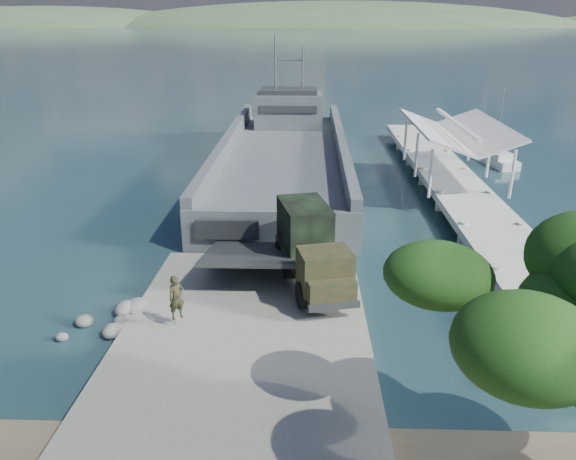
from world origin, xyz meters
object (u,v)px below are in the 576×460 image
at_px(military_truck, 311,246).
at_px(sailboat_far, 480,141).
at_px(pier, 455,176).
at_px(sailboat_near, 495,160).
at_px(soldier, 177,306).
at_px(landing_craft, 284,164).

xyz_separation_m(military_truck, sailboat_far, (17.21, 32.07, -1.86)).
bearing_deg(pier, sailboat_far, 68.58).
relative_size(pier, sailboat_far, 7.19).
height_order(military_truck, sailboat_near, sailboat_near).
distance_m(pier, military_truck, 17.85).
bearing_deg(sailboat_near, pier, -132.93).
bearing_deg(sailboat_far, soldier, -114.34).
height_order(pier, soldier, pier).
height_order(landing_craft, military_truck, landing_craft).
bearing_deg(sailboat_far, sailboat_near, -88.79).
distance_m(landing_craft, soldier, 24.86).
bearing_deg(military_truck, pier, 40.72).
bearing_deg(landing_craft, sailboat_near, 13.49).
xyz_separation_m(landing_craft, sailboat_near, (18.44, 4.35, -0.56)).
bearing_deg(pier, landing_craft, 155.96).
bearing_deg(soldier, sailboat_near, 14.80).
distance_m(military_truck, soldier, 7.11).
bearing_deg(landing_craft, sailboat_far, 32.15).
height_order(landing_craft, sailboat_near, landing_craft).
xyz_separation_m(pier, sailboat_near, (6.05, 9.87, -1.22)).
bearing_deg(sailboat_far, military_truck, -110.88).
bearing_deg(pier, military_truck, -125.40).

